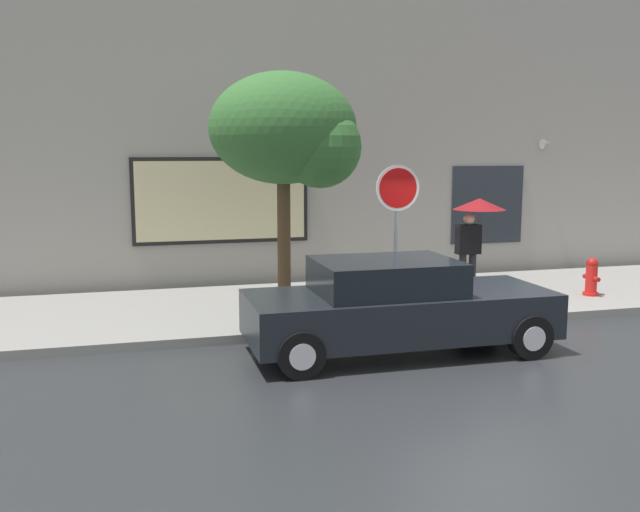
# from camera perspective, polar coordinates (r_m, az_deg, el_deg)

# --- Properties ---
(ground_plane) EXTENTS (60.00, 60.00, 0.00)m
(ground_plane) POSITION_cam_1_polar(r_m,az_deg,el_deg) (11.13, 13.57, -7.02)
(ground_plane) COLOR #282B2D
(sidewalk) EXTENTS (20.00, 4.00, 0.15)m
(sidewalk) POSITION_cam_1_polar(r_m,az_deg,el_deg) (13.74, 7.57, -3.56)
(sidewalk) COLOR gray
(sidewalk) RESTS_ON ground
(building_facade) EXTENTS (20.00, 0.67, 7.00)m
(building_facade) POSITION_cam_1_polar(r_m,az_deg,el_deg) (15.76, 4.17, 10.50)
(building_facade) COLOR #9E998E
(building_facade) RESTS_ON ground
(parked_car) EXTENTS (4.47, 1.82, 1.39)m
(parked_car) POSITION_cam_1_polar(r_m,az_deg,el_deg) (10.30, 6.26, -4.16)
(parked_car) COLOR black
(parked_car) RESTS_ON ground
(fire_hydrant) EXTENTS (0.30, 0.44, 0.74)m
(fire_hydrant) POSITION_cam_1_polar(r_m,az_deg,el_deg) (14.60, 21.26, -1.60)
(fire_hydrant) COLOR red
(fire_hydrant) RESTS_ON sidewalk
(pedestrian_with_umbrella) EXTENTS (1.01, 1.01, 1.89)m
(pedestrian_with_umbrella) POSITION_cam_1_polar(r_m,az_deg,el_deg) (13.90, 12.59, 3.07)
(pedestrian_with_umbrella) COLOR black
(pedestrian_with_umbrella) RESTS_ON sidewalk
(street_tree) EXTENTS (2.53, 2.15, 4.12)m
(street_tree) POSITION_cam_1_polar(r_m,az_deg,el_deg) (12.01, -2.40, 9.99)
(street_tree) COLOR #4C3823
(street_tree) RESTS_ON sidewalk
(stop_sign) EXTENTS (0.76, 0.10, 2.57)m
(stop_sign) POSITION_cam_1_polar(r_m,az_deg,el_deg) (11.70, 6.30, 3.70)
(stop_sign) COLOR gray
(stop_sign) RESTS_ON sidewalk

